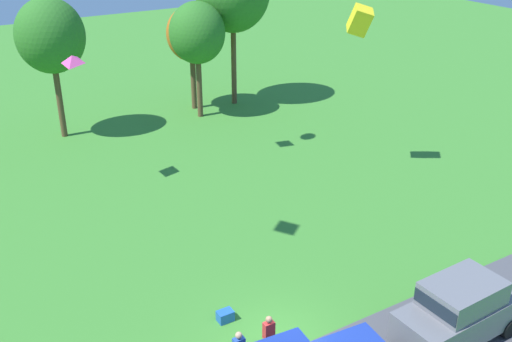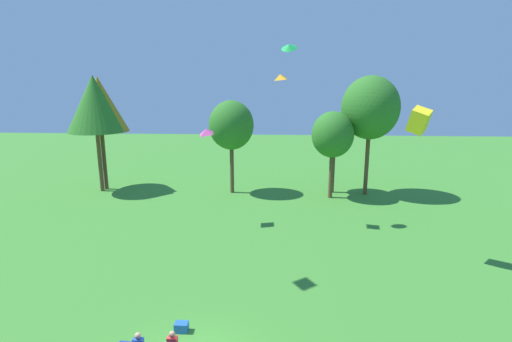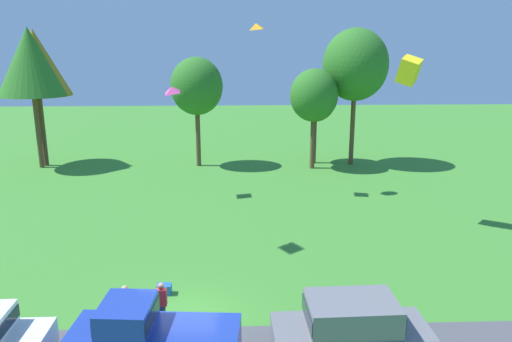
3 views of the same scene
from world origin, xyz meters
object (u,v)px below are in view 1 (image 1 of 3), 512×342
object	(u,v)px
person_beside_suv	(269,338)
tree_left_of_center	(191,34)
cooler_box	(225,316)
kite_box_near_flag	(360,20)
car_suv_near_entrance	(460,309)
kite_diamond_topmost	(72,59)
tree_lone_near	(50,36)
tree_far_right	(197,33)

from	to	relation	value
person_beside_suv	tree_left_of_center	distance (m)	25.55
cooler_box	kite_box_near_flag	distance (m)	15.81
car_suv_near_entrance	person_beside_suv	world-z (taller)	car_suv_near_entrance
kite_diamond_topmost	cooler_box	bearing A→B (deg)	-85.37
kite_box_near_flag	car_suv_near_entrance	bearing A→B (deg)	-113.50
tree_left_of_center	kite_box_near_flag	world-z (taller)	kite_box_near_flag
tree_lone_near	kite_diamond_topmost	xyz separation A→B (m)	(-0.85, -7.91, 0.52)
tree_left_of_center	kite_diamond_topmost	world-z (taller)	tree_left_of_center
tree_far_right	person_beside_suv	bearing A→B (deg)	-110.83
tree_far_right	tree_left_of_center	size ratio (longest dim) A/B	1.08
tree_lone_near	kite_diamond_topmost	bearing A→B (deg)	-96.11
person_beside_suv	tree_lone_near	bearing A→B (deg)	91.20
person_beside_suv	car_suv_near_entrance	bearing A→B (deg)	-22.74
tree_far_right	kite_box_near_flag	xyz separation A→B (m)	(2.88, -12.21, 2.57)
person_beside_suv	cooler_box	bearing A→B (deg)	97.01
car_suv_near_entrance	kite_diamond_topmost	world-z (taller)	kite_diamond_topmost
car_suv_near_entrance	kite_box_near_flag	bearing A→B (deg)	66.50
car_suv_near_entrance	tree_left_of_center	world-z (taller)	tree_left_of_center
tree_lone_near	kite_box_near_flag	distance (m)	17.85
person_beside_suv	kite_diamond_topmost	world-z (taller)	kite_diamond_topmost
tree_left_of_center	cooler_box	distance (m)	23.59
tree_lone_near	tree_left_of_center	distance (m)	9.28
car_suv_near_entrance	tree_left_of_center	size ratio (longest dim) A/B	0.66
tree_left_of_center	kite_diamond_topmost	xyz separation A→B (m)	(-10.05, -8.48, 1.56)
tree_lone_near	tree_left_of_center	bearing A→B (deg)	3.54
tree_far_right	kite_diamond_topmost	world-z (taller)	tree_far_right
tree_far_right	cooler_box	distance (m)	22.03
person_beside_suv	tree_left_of_center	world-z (taller)	tree_left_of_center
tree_left_of_center	person_beside_suv	bearing A→B (deg)	-110.25
tree_left_of_center	car_suv_near_entrance	bearing A→B (deg)	-96.12
cooler_box	tree_far_right	bearing A→B (deg)	66.13
tree_lone_near	cooler_box	distance (m)	21.51
cooler_box	tree_left_of_center	bearing A→B (deg)	66.98
tree_lone_near	kite_box_near_flag	size ratio (longest dim) A/B	6.81
kite_diamond_topmost	car_suv_near_entrance	bearing A→B (deg)	-67.65
kite_diamond_topmost	kite_box_near_flag	distance (m)	13.76
kite_box_near_flag	person_beside_suv	bearing A→B (deg)	-139.09
person_beside_suv	cooler_box	size ratio (longest dim) A/B	3.05
tree_far_right	kite_diamond_topmost	xyz separation A→B (m)	(-9.68, -6.79, 1.13)
tree_lone_near	cooler_box	size ratio (longest dim) A/B	15.04
tree_left_of_center	cooler_box	xyz separation A→B (m)	(-9.02, -21.22, -4.95)
person_beside_suv	tree_left_of_center	size ratio (longest dim) A/B	0.24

